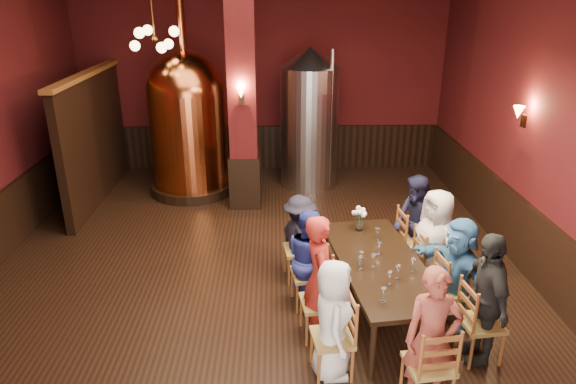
{
  "coord_description": "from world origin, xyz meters",
  "views": [
    {
      "loc": [
        0.28,
        -6.42,
        3.92
      ],
      "look_at": [
        0.45,
        0.2,
        1.28
      ],
      "focal_mm": 32.0,
      "sensor_mm": 36.0,
      "label": 1
    }
  ],
  "objects_px": {
    "dining_table": "(380,266)",
    "person_1": "(320,278)",
    "steel_vessel": "(310,119)",
    "copper_kettle": "(188,122)",
    "person_2": "(309,259)",
    "rose_vase": "(360,215)",
    "person_0": "(333,320)"
  },
  "relations": [
    {
      "from": "dining_table",
      "to": "person_2",
      "type": "relative_size",
      "value": 1.85
    },
    {
      "from": "person_0",
      "to": "copper_kettle",
      "type": "bearing_deg",
      "value": 23.17
    },
    {
      "from": "dining_table",
      "to": "steel_vessel",
      "type": "distance_m",
      "value": 4.81
    },
    {
      "from": "dining_table",
      "to": "rose_vase",
      "type": "xyz_separation_m",
      "value": [
        -0.13,
        0.89,
        0.29
      ]
    },
    {
      "from": "person_0",
      "to": "person_2",
      "type": "xyz_separation_m",
      "value": [
        -0.17,
        1.32,
        -0.0
      ]
    },
    {
      "from": "dining_table",
      "to": "steel_vessel",
      "type": "relative_size",
      "value": 0.88
    },
    {
      "from": "dining_table",
      "to": "copper_kettle",
      "type": "relative_size",
      "value": 0.63
    },
    {
      "from": "person_2",
      "to": "rose_vase",
      "type": "distance_m",
      "value": 1.05
    },
    {
      "from": "person_1",
      "to": "rose_vase",
      "type": "relative_size",
      "value": 4.47
    },
    {
      "from": "dining_table",
      "to": "person_2",
      "type": "distance_m",
      "value": 0.91
    },
    {
      "from": "person_1",
      "to": "copper_kettle",
      "type": "relative_size",
      "value": 0.39
    },
    {
      "from": "steel_vessel",
      "to": "copper_kettle",
      "type": "bearing_deg",
      "value": -171.92
    },
    {
      "from": "person_1",
      "to": "copper_kettle",
      "type": "xyz_separation_m",
      "value": [
        -2.21,
        4.81,
        0.67
      ]
    },
    {
      "from": "dining_table",
      "to": "person_0",
      "type": "height_order",
      "value": "person_0"
    },
    {
      "from": "steel_vessel",
      "to": "rose_vase",
      "type": "xyz_separation_m",
      "value": [
        0.46,
        -3.82,
        -0.45
      ]
    },
    {
      "from": "person_1",
      "to": "rose_vase",
      "type": "bearing_deg",
      "value": -29.46
    },
    {
      "from": "dining_table",
      "to": "rose_vase",
      "type": "bearing_deg",
      "value": 91.13
    },
    {
      "from": "copper_kettle",
      "to": "steel_vessel",
      "type": "bearing_deg",
      "value": 8.08
    },
    {
      "from": "steel_vessel",
      "to": "rose_vase",
      "type": "relative_size",
      "value": 8.1
    },
    {
      "from": "steel_vessel",
      "to": "person_1",
      "type": "bearing_deg",
      "value": -92.31
    },
    {
      "from": "steel_vessel",
      "to": "rose_vase",
      "type": "height_order",
      "value": "steel_vessel"
    },
    {
      "from": "dining_table",
      "to": "person_1",
      "type": "relative_size",
      "value": 1.59
    },
    {
      "from": "person_0",
      "to": "copper_kettle",
      "type": "distance_m",
      "value": 5.99
    },
    {
      "from": "copper_kettle",
      "to": "steel_vessel",
      "type": "relative_size",
      "value": 1.4
    },
    {
      "from": "person_1",
      "to": "steel_vessel",
      "type": "relative_size",
      "value": 0.55
    },
    {
      "from": "person_0",
      "to": "person_1",
      "type": "relative_size",
      "value": 0.87
    },
    {
      "from": "dining_table",
      "to": "person_1",
      "type": "bearing_deg",
      "value": -158.78
    },
    {
      "from": "person_2",
      "to": "rose_vase",
      "type": "xyz_separation_m",
      "value": [
        0.75,
        0.68,
        0.3
      ]
    },
    {
      "from": "person_1",
      "to": "person_0",
      "type": "bearing_deg",
      "value": -175.46
    },
    {
      "from": "rose_vase",
      "to": "person_1",
      "type": "bearing_deg",
      "value": -116.66
    },
    {
      "from": "dining_table",
      "to": "person_2",
      "type": "height_order",
      "value": "person_2"
    },
    {
      "from": "person_0",
      "to": "person_2",
      "type": "height_order",
      "value": "person_0"
    }
  ]
}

